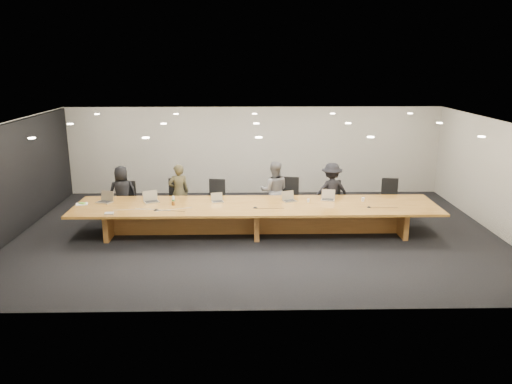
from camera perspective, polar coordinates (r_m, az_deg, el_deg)
ground at (r=12.62m, az=0.03°, el=-4.74°), size 12.00×12.00×0.00m
back_wall at (r=16.13m, az=-0.28°, el=4.75°), size 12.00×0.02×2.80m
left_wall_panel at (r=13.48m, az=-26.12°, el=1.06°), size 0.08×7.84×2.74m
conference_table at (r=12.45m, az=0.03°, el=-2.49°), size 9.00×1.80×0.75m
chair_far_left at (r=14.05m, az=-14.52°, el=-0.95°), size 0.56×0.56×1.04m
chair_left at (r=13.80m, az=-8.87°, el=-0.76°), size 0.68×0.68×1.12m
chair_mid_left at (r=13.74m, az=-4.63°, el=-0.80°), size 0.63×0.63×1.07m
chair_mid_right at (r=13.64m, az=3.82°, el=-0.73°), size 0.68×0.68×1.15m
chair_right at (r=13.82m, az=9.13°, el=-0.91°), size 0.66×0.66×1.05m
chair_far_right at (r=14.28m, az=15.06°, el=-0.66°), size 0.62×0.62×1.07m
person_a at (r=13.95m, az=-15.03°, el=-0.12°), size 0.83×0.66×1.50m
person_b at (r=13.67m, az=-8.81°, el=-0.00°), size 0.64×0.50×1.54m
person_c at (r=13.52m, az=2.09°, el=0.16°), size 0.82×0.66×1.61m
person_d at (r=13.74m, az=8.60°, el=0.12°), size 1.06×0.69×1.55m
laptop_a at (r=13.12m, az=-16.98°, el=-0.55°), size 0.44×0.39×0.29m
laptop_b at (r=12.84m, az=-11.87°, el=-0.54°), size 0.44×0.39×0.29m
laptop_c at (r=12.63m, az=-4.41°, el=-0.65°), size 0.34×0.28×0.23m
laptop_d at (r=12.68m, az=3.88°, el=-0.51°), size 0.39×0.34×0.26m
laptop_e at (r=12.88m, az=8.22°, el=-0.36°), size 0.39×0.32×0.27m
water_bottle at (r=12.57m, az=-9.43°, el=-0.95°), size 0.07×0.07×0.21m
amber_mug at (r=12.51m, az=-9.44°, el=-1.28°), size 0.09×0.09×0.10m
paper_cup_near at (r=12.67m, az=6.00°, el=-0.99°), size 0.08×0.08×0.08m
paper_cup_far at (r=12.98m, az=12.13°, el=-0.83°), size 0.10×0.10×0.09m
notepad at (r=13.16m, az=-19.28°, el=-1.30°), size 0.33×0.29×0.02m
lime_gadget at (r=13.15m, az=-19.24°, el=-1.22°), size 0.18×0.14×0.02m
av_box at (r=12.15m, az=-16.43°, el=-2.35°), size 0.22×0.18×0.03m
mic_left at (r=12.16m, az=-11.34°, el=-2.00°), size 0.17×0.17×0.03m
mic_center at (r=12.12m, az=-0.10°, el=-1.77°), size 0.16×0.16×0.03m
mic_right at (r=12.47m, az=12.78°, el=-1.67°), size 0.11×0.11×0.03m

